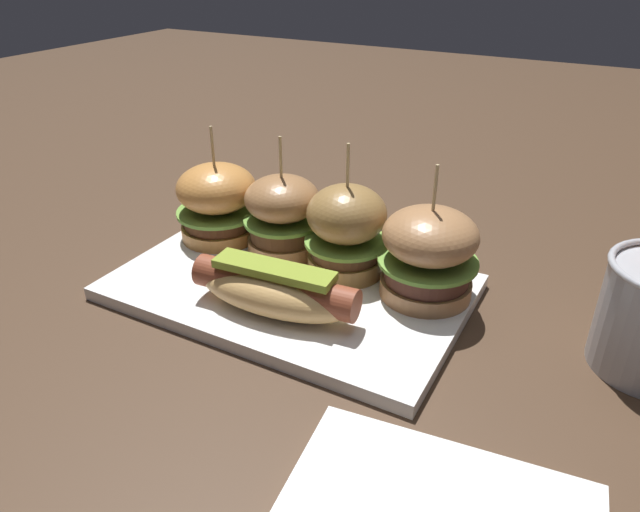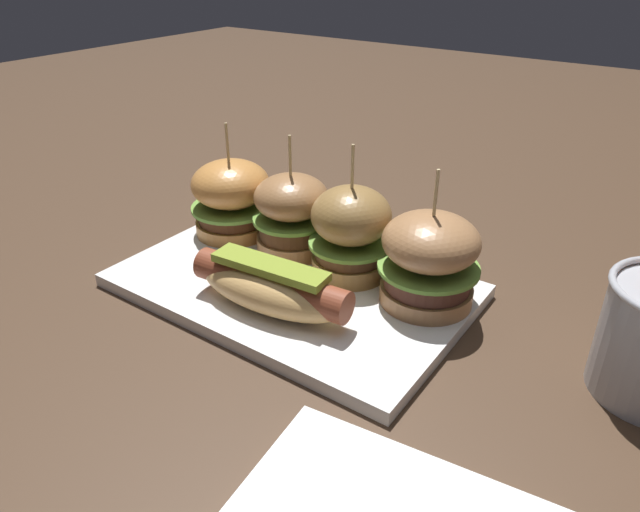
{
  "view_description": "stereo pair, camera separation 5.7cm",
  "coord_description": "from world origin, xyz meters",
  "px_view_note": "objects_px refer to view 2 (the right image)",
  "views": [
    {
      "loc": [
        0.28,
        -0.44,
        0.33
      ],
      "look_at": [
        0.04,
        0.0,
        0.05
      ],
      "focal_mm": 32.59,
      "sensor_mm": 36.0,
      "label": 1
    },
    {
      "loc": [
        0.32,
        -0.41,
        0.33
      ],
      "look_at": [
        0.04,
        0.0,
        0.05
      ],
      "focal_mm": 32.59,
      "sensor_mm": 36.0,
      "label": 2
    }
  ],
  "objects_px": {
    "slider_center_right": "(351,231)",
    "slider_far_right": "(429,259)",
    "slider_far_left": "(232,197)",
    "hot_dog": "(271,287)",
    "platter_main": "(292,286)",
    "slider_center_left": "(292,213)"
  },
  "relations": [
    {
      "from": "slider_center_left",
      "to": "hot_dog",
      "type": "bearing_deg",
      "value": -61.99
    },
    {
      "from": "platter_main",
      "to": "slider_center_left",
      "type": "xyz_separation_m",
      "value": [
        -0.04,
        0.05,
        0.05
      ]
    },
    {
      "from": "slider_far_right",
      "to": "slider_far_left",
      "type": "bearing_deg",
      "value": 178.96
    },
    {
      "from": "slider_far_left",
      "to": "slider_far_right",
      "type": "distance_m",
      "value": 0.26
    },
    {
      "from": "hot_dog",
      "to": "slider_center_left",
      "type": "distance_m",
      "value": 0.12
    },
    {
      "from": "platter_main",
      "to": "slider_far_left",
      "type": "distance_m",
      "value": 0.15
    },
    {
      "from": "slider_center_left",
      "to": "slider_far_right",
      "type": "xyz_separation_m",
      "value": [
        0.17,
        -0.01,
        0.0
      ]
    },
    {
      "from": "platter_main",
      "to": "slider_far_right",
      "type": "distance_m",
      "value": 0.15
    },
    {
      "from": "slider_far_left",
      "to": "slider_far_right",
      "type": "bearing_deg",
      "value": -1.04
    },
    {
      "from": "hot_dog",
      "to": "slider_far_left",
      "type": "height_order",
      "value": "slider_far_left"
    },
    {
      "from": "slider_center_left",
      "to": "platter_main",
      "type": "bearing_deg",
      "value": -52.82
    },
    {
      "from": "slider_center_right",
      "to": "slider_far_right",
      "type": "xyz_separation_m",
      "value": [
        0.09,
        -0.0,
        -0.0
      ]
    },
    {
      "from": "hot_dog",
      "to": "slider_far_right",
      "type": "distance_m",
      "value": 0.15
    },
    {
      "from": "slider_center_right",
      "to": "hot_dog",
      "type": "bearing_deg",
      "value": -103.33
    },
    {
      "from": "hot_dog",
      "to": "slider_far_right",
      "type": "bearing_deg",
      "value": 40.55
    },
    {
      "from": "platter_main",
      "to": "hot_dog",
      "type": "height_order",
      "value": "hot_dog"
    },
    {
      "from": "slider_far_left",
      "to": "slider_center_left",
      "type": "bearing_deg",
      "value": 2.5
    },
    {
      "from": "slider_far_left",
      "to": "slider_center_left",
      "type": "relative_size",
      "value": 1.0
    },
    {
      "from": "hot_dog",
      "to": "slider_far_left",
      "type": "xyz_separation_m",
      "value": [
        -0.14,
        0.1,
        0.02
      ]
    },
    {
      "from": "hot_dog",
      "to": "slider_center_right",
      "type": "xyz_separation_m",
      "value": [
        0.02,
        0.1,
        0.03
      ]
    },
    {
      "from": "slider_far_left",
      "to": "slider_center_right",
      "type": "xyz_separation_m",
      "value": [
        0.17,
        -0.0,
        0.0
      ]
    },
    {
      "from": "hot_dog",
      "to": "slider_far_right",
      "type": "relative_size",
      "value": 1.22
    }
  ]
}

